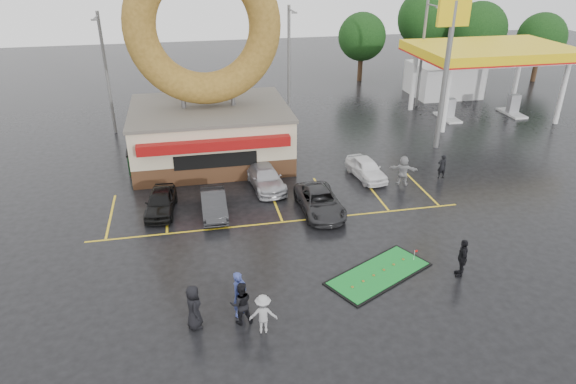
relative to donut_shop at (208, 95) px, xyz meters
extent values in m
plane|color=black|center=(3.00, -12.97, -4.46)|extent=(120.00, 120.00, 0.00)
cube|color=#472B19|center=(0.00, 0.03, -3.86)|extent=(10.00, 8.00, 1.20)
cube|color=beige|center=(0.00, 0.03, -2.11)|extent=(10.00, 8.00, 2.30)
cube|color=#59544C|center=(0.00, 0.03, -0.86)|extent=(10.20, 8.20, 0.20)
cube|color=maroon|center=(0.00, -4.27, -1.86)|extent=(9.00, 0.60, 0.60)
cylinder|color=slate|center=(-1.60, 0.03, -0.16)|extent=(0.30, 0.30, 1.20)
cylinder|color=slate|center=(1.60, 0.03, -0.16)|extent=(0.30, 0.30, 1.20)
torus|color=brown|center=(0.00, 0.03, 4.24)|extent=(9.60, 2.00, 9.60)
cylinder|color=silver|center=(18.00, 2.03, -1.96)|extent=(0.40, 0.40, 5.00)
cylinder|color=silver|center=(28.00, 2.03, -1.96)|extent=(0.40, 0.40, 5.00)
cylinder|color=silver|center=(18.00, 8.03, -1.96)|extent=(0.40, 0.40, 5.00)
cylinder|color=silver|center=(28.00, 8.03, -1.96)|extent=(0.40, 0.40, 5.00)
cube|color=silver|center=(23.00, 5.03, 0.79)|extent=(12.00, 8.00, 0.50)
cube|color=yellow|center=(23.00, 5.03, 1.09)|extent=(12.30, 8.30, 0.70)
cube|color=#99999E|center=(20.00, 5.03, -3.56)|extent=(0.90, 0.60, 1.60)
cube|color=#99999E|center=(26.00, 5.03, -3.56)|extent=(0.90, 0.60, 1.60)
cube|color=silver|center=(23.00, 12.03, -2.96)|extent=(6.00, 5.00, 3.00)
cylinder|color=slate|center=(16.00, -0.97, 0.54)|extent=(0.36, 0.36, 10.00)
cube|color=yellow|center=(16.00, -0.97, 5.04)|extent=(2.20, 0.30, 2.20)
cylinder|color=slate|center=(-7.00, 7.03, 0.04)|extent=(0.24, 0.24, 9.00)
cylinder|color=slate|center=(-7.00, 6.03, 4.24)|extent=(0.12, 2.00, 0.12)
cube|color=slate|center=(-7.00, 5.03, 4.19)|extent=(0.40, 0.18, 0.12)
cylinder|color=slate|center=(7.00, 8.03, 0.04)|extent=(0.24, 0.24, 9.00)
cylinder|color=slate|center=(7.00, 7.03, 4.24)|extent=(0.12, 2.00, 0.12)
cube|color=slate|center=(7.00, 6.03, 4.19)|extent=(0.40, 0.18, 0.12)
cylinder|color=slate|center=(19.00, 9.03, 0.04)|extent=(0.24, 0.24, 9.00)
cylinder|color=slate|center=(19.00, 8.03, 4.24)|extent=(0.12, 2.00, 0.12)
cube|color=slate|center=(19.00, 7.03, 4.19)|extent=(0.40, 0.18, 0.12)
cylinder|color=#332114|center=(29.00, 17.03, -3.02)|extent=(0.50, 0.50, 2.88)
sphere|color=black|center=(29.00, 17.03, 0.74)|extent=(5.60, 5.60, 5.60)
cylinder|color=#332114|center=(35.00, 15.03, -3.20)|extent=(0.50, 0.50, 2.52)
sphere|color=black|center=(35.00, 15.03, 0.09)|extent=(4.90, 4.90, 4.90)
cylinder|color=#332114|center=(25.00, 21.03, -2.84)|extent=(0.50, 0.50, 3.24)
sphere|color=black|center=(25.00, 21.03, 1.39)|extent=(6.30, 6.30, 6.30)
cylinder|color=#332114|center=(17.00, 19.03, -3.20)|extent=(0.50, 0.50, 2.52)
sphere|color=black|center=(17.00, 19.03, 0.09)|extent=(4.90, 4.90, 4.90)
imported|color=black|center=(-3.29, -7.12, -3.83)|extent=(1.91, 3.89, 1.28)
imported|color=#28282B|center=(-0.47, -7.90, -3.84)|extent=(1.32, 3.77, 1.24)
imported|color=#ADACB1|center=(2.83, -5.12, -3.84)|extent=(2.20, 4.50, 1.26)
imported|color=#29292B|center=(5.21, -8.85, -3.84)|extent=(2.13, 4.52, 1.25)
imported|color=white|center=(9.23, -5.04, -3.83)|extent=(1.94, 3.87, 1.26)
imported|color=navy|center=(-0.08, -16.56, -3.48)|extent=(0.84, 0.84, 1.96)
imported|color=black|center=(-0.09, -17.04, -3.56)|extent=(0.90, 0.71, 1.81)
imported|color=#9B9B9E|center=(0.66, -17.73, -3.64)|extent=(1.14, 0.77, 1.64)
imported|color=black|center=(-1.88, -16.91, -3.54)|extent=(0.67, 0.96, 1.85)
imported|color=black|center=(9.82, -15.84, -3.56)|extent=(0.76, 1.14, 1.80)
imported|color=#979699|center=(11.07, -6.43, -3.54)|extent=(1.78, 1.23, 1.85)
imported|color=black|center=(13.83, -6.01, -3.68)|extent=(0.59, 0.40, 1.57)
cube|color=#163B1F|center=(-4.50, -1.16, -3.81)|extent=(1.86, 1.30, 1.30)
cube|color=black|center=(6.30, -15.10, -4.44)|extent=(5.37, 4.18, 0.06)
cube|color=#15802B|center=(6.30, -15.10, -4.40)|extent=(5.06, 3.87, 0.03)
cylinder|color=silver|center=(8.25, -14.46, -4.13)|extent=(0.02, 0.02, 0.56)
cube|color=red|center=(8.32, -14.46, -3.90)|extent=(0.14, 0.01, 0.10)
camera|label=1|loc=(-1.51, -32.85, 8.91)|focal=32.00mm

